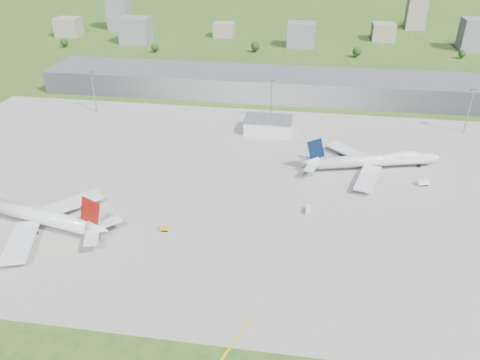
# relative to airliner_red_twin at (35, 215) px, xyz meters

# --- Properties ---
(ground) EXTENTS (1400.00, 1400.00, 0.00)m
(ground) POSITION_rel_airliner_red_twin_xyz_m (71.07, 157.31, -5.15)
(ground) COLOR #294B17
(ground) RESTS_ON ground
(apron) EXTENTS (360.00, 190.00, 0.08)m
(apron) POSITION_rel_airliner_red_twin_xyz_m (81.07, 47.31, -5.11)
(apron) COLOR gray
(apron) RESTS_ON ground
(terminal) EXTENTS (300.00, 42.00, 15.00)m
(terminal) POSITION_rel_airliner_red_twin_xyz_m (71.07, 172.31, 2.35)
(terminal) COLOR gray
(terminal) RESTS_ON ground
(ops_building) EXTENTS (26.00, 16.00, 8.00)m
(ops_building) POSITION_rel_airliner_red_twin_xyz_m (81.07, 107.31, -1.15)
(ops_building) COLOR silver
(ops_building) RESTS_ON ground
(mast_west) EXTENTS (3.50, 2.00, 25.90)m
(mast_west) POSITION_rel_airliner_red_twin_xyz_m (-28.93, 122.31, 12.56)
(mast_west) COLOR gray
(mast_west) RESTS_ON ground
(mast_center) EXTENTS (3.50, 2.00, 25.90)m
(mast_center) POSITION_rel_airliner_red_twin_xyz_m (81.07, 122.31, 12.56)
(mast_center) COLOR gray
(mast_center) RESTS_ON ground
(mast_east) EXTENTS (3.50, 2.00, 25.90)m
(mast_east) POSITION_rel_airliner_red_twin_xyz_m (191.07, 122.31, 12.56)
(mast_east) COLOR gray
(mast_east) RESTS_ON ground
(airliner_red_twin) EXTENTS (69.97, 53.76, 19.34)m
(airliner_red_twin) POSITION_rel_airliner_red_twin_xyz_m (0.00, 0.00, 0.00)
(airliner_red_twin) COLOR silver
(airliner_red_twin) RESTS_ON ground
(airliner_blue_quad) EXTENTS (67.66, 52.11, 17.93)m
(airliner_blue_quad) POSITION_rel_airliner_red_twin_xyz_m (136.60, 69.76, -0.17)
(airliner_blue_quad) COLOR silver
(airliner_blue_quad) RESTS_ON ground
(tug_yellow) EXTENTS (3.57, 2.31, 1.70)m
(tug_yellow) POSITION_rel_airliner_red_twin_xyz_m (50.99, 4.78, -4.26)
(tug_yellow) COLOR #E1BA0D
(tug_yellow) RESTS_ON ground
(van_white_near) EXTENTS (2.23, 4.76, 2.43)m
(van_white_near) POSITION_rel_airliner_red_twin_xyz_m (106.06, 26.52, -3.92)
(van_white_near) COLOR silver
(van_white_near) RESTS_ON ground
(van_white_far) EXTENTS (5.53, 3.79, 2.59)m
(van_white_far) POSITION_rel_airliner_red_twin_xyz_m (157.36, 57.41, -3.84)
(van_white_far) COLOR white
(van_white_far) RESTS_ON ground
(bldg_far_w) EXTENTS (24.00, 20.00, 18.00)m
(bldg_far_w) POSITION_rel_airliner_red_twin_xyz_m (-148.93, 327.31, 3.85)
(bldg_far_w) COLOR gray
(bldg_far_w) RESTS_ON ground
(bldg_w) EXTENTS (28.00, 22.00, 24.00)m
(bldg_w) POSITION_rel_airliner_red_twin_xyz_m (-68.93, 307.31, 6.85)
(bldg_w) COLOR slate
(bldg_w) RESTS_ON ground
(bldg_cw) EXTENTS (20.00, 18.00, 14.00)m
(bldg_cw) POSITION_rel_airliner_red_twin_xyz_m (11.07, 347.31, 1.85)
(bldg_cw) COLOR gray
(bldg_cw) RESTS_ON ground
(bldg_c) EXTENTS (26.00, 20.00, 22.00)m
(bldg_c) POSITION_rel_airliner_red_twin_xyz_m (91.07, 317.31, 5.85)
(bldg_c) COLOR slate
(bldg_c) RESTS_ON ground
(bldg_ce) EXTENTS (22.00, 24.00, 16.00)m
(bldg_ce) POSITION_rel_airliner_red_twin_xyz_m (171.07, 357.31, 2.85)
(bldg_ce) COLOR gray
(bldg_ce) RESTS_ON ground
(bldg_e) EXTENTS (30.00, 22.00, 28.00)m
(bldg_e) POSITION_rel_airliner_red_twin_xyz_m (251.07, 327.31, 8.85)
(bldg_e) COLOR slate
(bldg_e) RESTS_ON ground
(bldg_tall_w) EXTENTS (22.00, 20.00, 44.00)m
(bldg_tall_w) POSITION_rel_airliner_red_twin_xyz_m (-108.93, 367.31, 16.85)
(bldg_tall_w) COLOR slate
(bldg_tall_w) RESTS_ON ground
(bldg_tall_e) EXTENTS (20.00, 18.00, 36.00)m
(bldg_tall_e) POSITION_rel_airliner_red_twin_xyz_m (211.07, 417.31, 12.85)
(bldg_tall_e) COLOR gray
(bldg_tall_e) RESTS_ON ground
(tree_far_w) EXTENTS (7.20, 7.20, 8.80)m
(tree_far_w) POSITION_rel_airliner_red_twin_xyz_m (-128.93, 277.31, 0.03)
(tree_far_w) COLOR #382314
(tree_far_w) RESTS_ON ground
(tree_w) EXTENTS (6.75, 6.75, 8.25)m
(tree_w) POSITION_rel_airliner_red_twin_xyz_m (-38.93, 272.31, -0.29)
(tree_w) COLOR #382314
(tree_w) RESTS_ON ground
(tree_c) EXTENTS (8.10, 8.10, 9.90)m
(tree_c) POSITION_rel_airliner_red_twin_xyz_m (51.07, 287.31, 0.69)
(tree_c) COLOR #382314
(tree_c) RESTS_ON ground
(tree_e) EXTENTS (7.65, 7.65, 9.35)m
(tree_e) POSITION_rel_airliner_red_twin_xyz_m (141.07, 282.31, 0.36)
(tree_e) COLOR #382314
(tree_e) RESTS_ON ground
(tree_far_e) EXTENTS (6.30, 6.30, 7.70)m
(tree_far_e) POSITION_rel_airliner_red_twin_xyz_m (231.07, 292.31, -0.62)
(tree_far_e) COLOR #382314
(tree_far_e) RESTS_ON ground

